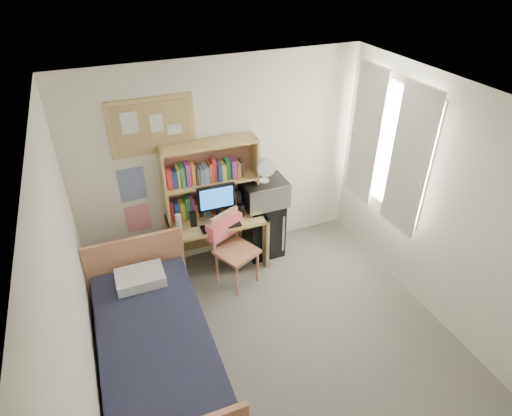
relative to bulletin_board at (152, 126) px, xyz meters
name	(u,v)px	position (x,y,z in m)	size (l,w,h in m)	color
floor	(293,366)	(0.78, -2.08, -1.93)	(3.60, 4.20, 0.02)	slate
ceiling	(311,123)	(0.78, -2.08, 0.68)	(3.60, 4.20, 0.02)	white
wall_back	(222,164)	(0.78, 0.02, -0.62)	(3.60, 0.04, 2.60)	white
wall_left	(76,330)	(-1.02, -2.08, -0.62)	(0.04, 4.20, 2.60)	white
wall_right	(463,222)	(2.58, -2.08, -0.62)	(0.04, 4.20, 2.60)	white
window_unit	(388,147)	(2.53, -0.88, -0.32)	(0.10, 1.40, 1.70)	white
curtain_left	(409,162)	(2.50, -1.28, -0.32)	(0.04, 0.55, 1.70)	white
curtain_right	(366,135)	(2.50, -0.48, -0.32)	(0.04, 0.55, 1.70)	white
bulletin_board	(152,126)	(0.00, 0.00, 0.00)	(0.94, 0.03, 0.64)	tan
poster_wave	(132,184)	(-0.32, 0.01, -0.67)	(0.30, 0.01, 0.42)	#244292
poster_japan	(138,218)	(-0.32, 0.01, -1.14)	(0.28, 0.01, 0.36)	#F02A49
desk	(218,242)	(0.58, -0.30, -1.55)	(1.19, 0.59, 0.74)	tan
desk_chair	(237,251)	(0.69, -0.69, -1.44)	(0.48, 0.48, 0.96)	tan
mini_fridge	(263,227)	(1.23, -0.24, -1.53)	(0.46, 0.46, 0.79)	black
bed	(157,354)	(-0.48, -1.66, -1.63)	(1.04, 2.08, 0.57)	black
hutch	(211,179)	(0.58, -0.15, -0.71)	(1.15, 0.29, 0.94)	tan
monitor	(217,204)	(0.57, -0.36, -0.93)	(0.46, 0.04, 0.49)	black
keyboard	(221,226)	(0.57, -0.50, -1.17)	(0.48, 0.15, 0.02)	black
speaker_left	(193,219)	(0.27, -0.35, -1.09)	(0.08, 0.08, 0.18)	black
speaker_right	(241,210)	(0.87, -0.37, -1.09)	(0.07, 0.07, 0.17)	black
water_bottle	(179,223)	(0.09, -0.39, -1.07)	(0.07, 0.07, 0.23)	silver
hoodie	(224,227)	(0.61, -0.51, -1.18)	(0.48, 0.15, 0.23)	#ED5A65
microwave	(264,192)	(1.23, -0.26, -0.97)	(0.55, 0.42, 0.32)	silver
desk_fan	(264,170)	(1.23, -0.26, -0.66)	(0.24, 0.24, 0.30)	silver
pillow	(140,278)	(-0.47, -0.91, -1.29)	(0.50, 0.35, 0.12)	silver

